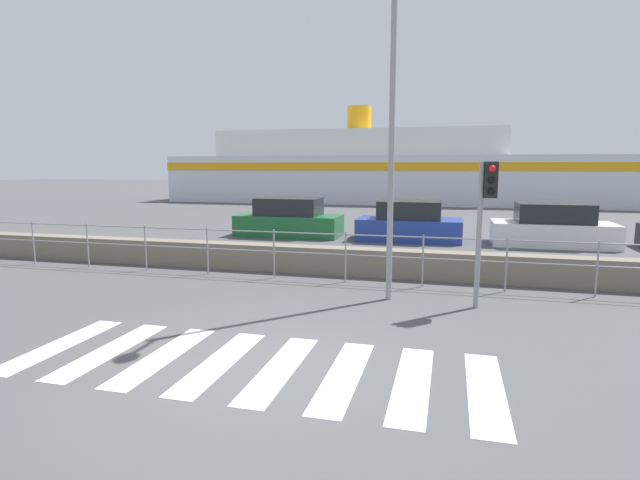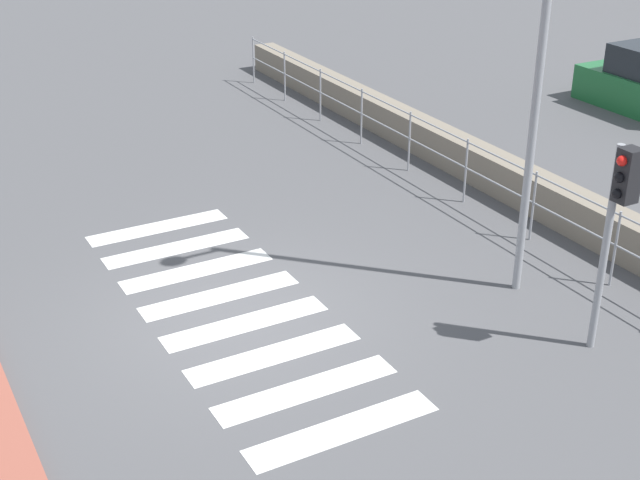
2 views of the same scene
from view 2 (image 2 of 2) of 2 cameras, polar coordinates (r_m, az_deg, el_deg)
ground_plane at (r=12.61m, az=-5.13°, el=-4.98°), size 160.00×160.00×0.00m
crosswalk at (r=12.83m, az=-5.64°, el=-4.40°), size 6.75×2.40×0.01m
seawall at (r=15.63m, az=15.79°, el=1.83°), size 24.03×0.55×0.69m
harbor_fence at (r=14.88m, az=13.55°, el=2.78°), size 21.66×0.04×1.21m
traffic_light_far at (r=11.47m, az=18.54°, el=2.12°), size 0.34×0.32×2.84m
streetlamp at (r=12.14m, az=13.60°, el=13.97°), size 0.32×1.10×6.68m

